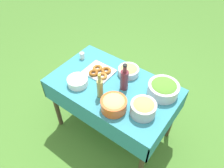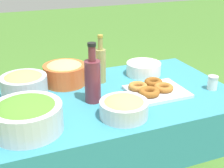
{
  "view_description": "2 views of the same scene",
  "coord_description": "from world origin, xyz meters",
  "views": [
    {
      "loc": [
        -0.87,
        1.2,
        2.27
      ],
      "look_at": [
        -0.03,
        0.06,
        0.84
      ],
      "focal_mm": 35.0,
      "sensor_mm": 36.0,
      "label": 1
    },
    {
      "loc": [
        -0.53,
        -1.32,
        1.42
      ],
      "look_at": [
        -0.01,
        -0.03,
        0.83
      ],
      "focal_mm": 50.0,
      "sensor_mm": 36.0,
      "label": 2
    }
  ],
  "objects": [
    {
      "name": "wine_bottle",
      "position": [
        -0.1,
        -0.03,
        0.87
      ],
      "size": [
        0.08,
        0.08,
        0.29
      ],
      "color": "maroon",
      "rests_on": "picnic_table"
    },
    {
      "name": "pasta_bowl",
      "position": [
        -0.18,
        0.23,
        0.82
      ],
      "size": [
        0.23,
        0.23,
        0.13
      ],
      "color": "#E05B28",
      "rests_on": "picnic_table"
    },
    {
      "name": "ground_plane",
      "position": [
        0.0,
        0.0,
        0.0
      ],
      "size": [
        14.0,
        14.0,
        0.0
      ],
      "primitive_type": "plane",
      "color": "#477A2D"
    },
    {
      "name": "salt_shaker",
      "position": [
        0.52,
        -0.14,
        0.79
      ],
      "size": [
        0.05,
        0.05,
        0.07
      ],
      "color": "white",
      "rests_on": "picnic_table"
    },
    {
      "name": "fruit_bowl",
      "position": [
        -0.4,
        0.12,
        0.83
      ],
      "size": [
        0.22,
        0.22,
        0.14
      ],
      "color": "#B2B7BC",
      "rests_on": "picnic_table"
    },
    {
      "name": "plate_stack",
      "position": [
        0.28,
        0.19,
        0.79
      ],
      "size": [
        0.2,
        0.2,
        0.07
      ],
      "color": "white",
      "rests_on": "picnic_table"
    },
    {
      "name": "picnic_table",
      "position": [
        0.0,
        0.0,
        0.64
      ],
      "size": [
        1.25,
        0.75,
        0.75
      ],
      "color": "teal",
      "rests_on": "ground_plane"
    },
    {
      "name": "donut_platter",
      "position": [
        0.21,
        -0.06,
        0.77
      ],
      "size": [
        0.28,
        0.24,
        0.05
      ],
      "color": "silver",
      "rests_on": "picnic_table"
    },
    {
      "name": "olive_oil_bottle",
      "position": [
        0.01,
        0.18,
        0.86
      ],
      "size": [
        0.06,
        0.06,
        0.27
      ],
      "color": "#998E4C",
      "rests_on": "picnic_table"
    },
    {
      "name": "salad_bowl",
      "position": [
        -0.43,
        -0.19,
        0.82
      ],
      "size": [
        0.29,
        0.29,
        0.13
      ],
      "color": "silver",
      "rests_on": "picnic_table"
    },
    {
      "name": "bread_bowl",
      "position": [
        -0.03,
        -0.23,
        0.8
      ],
      "size": [
        0.21,
        0.21,
        0.09
      ],
      "color": "silver",
      "rests_on": "picnic_table"
    }
  ]
}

